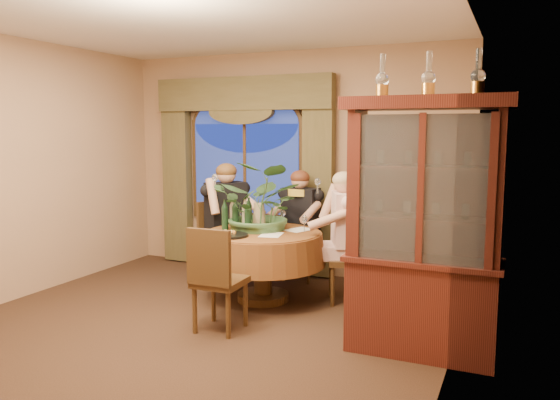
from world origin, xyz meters
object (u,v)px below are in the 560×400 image
at_px(wine_bottle_4, 235,214).
at_px(person_pink, 345,236).
at_px(person_scarf, 301,226).
at_px(wine_bottle_3, 225,215).
at_px(oil_lamp_left, 382,76).
at_px(chair_back, 222,243).
at_px(chair_back_right, 302,241).
at_px(oil_lamp_right, 478,72).
at_px(chair_front_left, 220,279).
at_px(olive_bowl, 265,230).
at_px(wine_bottle_1, 245,214).
at_px(dining_table, 263,266).
at_px(oil_lamp_center, 429,74).
at_px(china_cabinet, 423,229).
at_px(wine_bottle_0, 233,212).
at_px(centerpiece_plant, 262,172).
at_px(stoneware_vase, 259,216).
at_px(wine_bottle_5, 249,212).
at_px(chair_right, 348,258).
at_px(person_back, 226,223).
at_px(wine_bottle_2, 248,217).

bearing_deg(wine_bottle_4, person_pink, 17.73).
height_order(person_scarf, wine_bottle_3, person_scarf).
relative_size(oil_lamp_left, chair_back, 0.35).
bearing_deg(chair_back_right, person_pink, 144.95).
xyz_separation_m(oil_lamp_left, oil_lamp_right, (0.72, 0.00, 0.00)).
relative_size(chair_front_left, person_scarf, 0.71).
xyz_separation_m(olive_bowl, wine_bottle_1, (-0.28, 0.09, 0.14)).
distance_m(dining_table, wine_bottle_3, 0.69).
relative_size(oil_lamp_right, olive_bowl, 2.06).
bearing_deg(oil_lamp_center, oil_lamp_right, 0.00).
distance_m(oil_lamp_center, wine_bottle_3, 2.68).
bearing_deg(chair_back_right, china_cabinet, 139.18).
bearing_deg(wine_bottle_0, wine_bottle_4, -50.92).
bearing_deg(dining_table, wine_bottle_0, 163.86).
distance_m(wine_bottle_0, wine_bottle_4, 0.14).
xyz_separation_m(china_cabinet, centerpiece_plant, (-1.84, 0.87, 0.33)).
bearing_deg(wine_bottle_4, stoneware_vase, 30.66).
xyz_separation_m(person_scarf, wine_bottle_5, (-0.35, -0.68, 0.24)).
bearing_deg(chair_right, stoneware_vase, 79.74).
height_order(wine_bottle_0, wine_bottle_4, same).
bearing_deg(person_back, chair_front_left, 59.93).
height_order(chair_right, wine_bottle_0, wine_bottle_0).
bearing_deg(chair_back, chair_right, 115.87).
relative_size(chair_right, person_back, 0.67).
height_order(person_pink, wine_bottle_4, person_pink).
xyz_separation_m(wine_bottle_0, wine_bottle_2, (0.29, -0.20, 0.00)).
height_order(oil_lamp_right, person_pink, oil_lamp_right).
distance_m(wine_bottle_3, wine_bottle_4, 0.11).
relative_size(chair_back, person_scarf, 0.71).
bearing_deg(person_pink, oil_lamp_left, -175.68).
xyz_separation_m(oil_lamp_center, chair_back_right, (-1.72, 1.71, -1.77)).
bearing_deg(wine_bottle_0, centerpiece_plant, -0.74).
bearing_deg(wine_bottle_5, chair_back_right, 66.27).
relative_size(chair_back, centerpiece_plant, 0.88).
relative_size(wine_bottle_1, wine_bottle_3, 1.00).
distance_m(chair_front_left, wine_bottle_4, 1.10).
xyz_separation_m(chair_right, person_scarf, (-0.76, 0.55, 0.20)).
height_order(oil_lamp_center, wine_bottle_3, oil_lamp_center).
bearing_deg(wine_bottle_1, chair_back, 144.00).
distance_m(chair_front_left, person_scarf, 1.83).
bearing_deg(stoneware_vase, wine_bottle_3, -147.89).
height_order(oil_lamp_left, wine_bottle_1, oil_lamp_left).
height_order(dining_table, centerpiece_plant, centerpiece_plant).
distance_m(chair_front_left, wine_bottle_2, 0.98).
bearing_deg(oil_lamp_center, wine_bottle_4, 160.25).
relative_size(wine_bottle_0, wine_bottle_3, 1.00).
bearing_deg(china_cabinet, wine_bottle_4, 160.25).
xyz_separation_m(chair_back, stoneware_vase, (0.64, -0.28, 0.41)).
distance_m(dining_table, chair_right, 0.91).
bearing_deg(olive_bowl, wine_bottle_5, 142.15).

